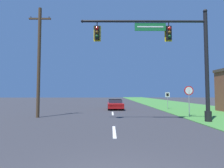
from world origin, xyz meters
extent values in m
cube|color=#428438|center=(10.50, 30.00, 0.02)|extent=(10.00, 110.00, 0.04)
cube|color=silver|center=(0.00, 6.00, 0.01)|extent=(0.16, 2.80, 0.01)
cube|color=silver|center=(0.00, 14.00, 0.01)|extent=(0.16, 2.80, 0.01)
cube|color=silver|center=(0.00, 22.00, 0.01)|extent=(0.16, 2.80, 0.01)
cube|color=silver|center=(0.00, 30.00, 0.01)|extent=(0.16, 2.80, 0.01)
cube|color=silver|center=(0.00, 38.00, 0.01)|extent=(0.16, 2.80, 0.01)
cylinder|color=black|center=(6.40, 8.89, 0.39)|extent=(0.44, 0.44, 0.70)
cylinder|color=black|center=(6.40, 8.89, 3.78)|extent=(0.26, 0.26, 7.48)
sphere|color=black|center=(6.40, 8.89, 7.66)|extent=(0.28, 0.28, 0.28)
cylinder|color=black|center=(2.12, 8.89, 6.92)|extent=(8.55, 0.16, 0.16)
sphere|color=black|center=(-2.15, 8.89, 6.92)|extent=(0.21, 0.21, 0.21)
cube|color=#196B33|center=(2.55, 8.89, 6.53)|extent=(2.15, 0.06, 0.55)
cube|color=white|center=(2.55, 8.86, 6.53)|extent=(1.81, 0.01, 0.08)
cylinder|color=black|center=(-1.13, 8.89, 6.75)|extent=(0.06, 0.06, 0.35)
cube|color=yellow|center=(-1.13, 9.03, 6.10)|extent=(0.50, 0.03, 1.11)
cube|color=black|center=(-1.13, 8.89, 6.10)|extent=(0.34, 0.24, 0.95)
sphere|color=red|center=(-1.13, 8.75, 6.38)|extent=(0.22, 0.22, 0.22)
sphere|color=#51380F|center=(-1.13, 8.75, 6.10)|extent=(0.22, 0.22, 0.22)
sphere|color=#0F3D19|center=(-1.13, 8.75, 5.81)|extent=(0.22, 0.22, 0.22)
cylinder|color=black|center=(3.83, 8.89, 6.75)|extent=(0.06, 0.06, 0.35)
cube|color=yellow|center=(3.83, 9.03, 6.10)|extent=(0.50, 0.03, 1.11)
cube|color=black|center=(3.83, 8.89, 6.10)|extent=(0.34, 0.24, 0.95)
sphere|color=red|center=(3.83, 8.75, 6.38)|extent=(0.22, 0.22, 0.22)
sphere|color=#51380F|center=(3.83, 8.75, 6.10)|extent=(0.22, 0.22, 0.22)
sphere|color=#0F3D19|center=(3.83, 8.75, 5.81)|extent=(0.22, 0.22, 0.22)
cylinder|color=black|center=(1.13, 19.97, 0.32)|extent=(0.22, 0.64, 0.64)
cylinder|color=black|center=(-0.47, 19.94, 0.32)|extent=(0.22, 0.64, 0.64)
cylinder|color=black|center=(1.18, 17.14, 0.32)|extent=(0.22, 0.64, 0.64)
cylinder|color=black|center=(-0.42, 17.11, 0.32)|extent=(0.22, 0.64, 0.64)
cube|color=#AD1414|center=(0.36, 18.54, 0.50)|extent=(1.91, 4.27, 0.55)
cube|color=#283342|center=(0.35, 18.65, 0.98)|extent=(1.64, 1.81, 0.42)
cube|color=#AD1414|center=(0.35, 18.65, 1.16)|extent=(1.60, 1.77, 0.06)
cube|color=#B71414|center=(0.40, 16.45, 0.56)|extent=(1.68, 0.09, 0.14)
cylinder|color=gray|center=(6.29, 11.49, 1.14)|extent=(0.07, 0.07, 2.20)
cylinder|color=red|center=(6.29, 11.49, 2.16)|extent=(0.76, 0.04, 0.76)
cylinder|color=white|center=(6.29, 11.46, 2.16)|extent=(0.61, 0.01, 0.61)
cylinder|color=gray|center=(6.85, 18.71, 1.04)|extent=(0.06, 0.06, 2.00)
cube|color=white|center=(6.85, 18.71, 1.77)|extent=(0.55, 0.04, 0.60)
cube|color=black|center=(6.85, 18.68, 1.77)|extent=(0.31, 0.01, 0.34)
cylinder|color=#4C3823|center=(-6.05, 11.21, 4.50)|extent=(0.26, 0.26, 9.00)
cube|color=#4C3823|center=(-6.05, 11.21, 8.10)|extent=(1.80, 0.12, 0.12)
cylinder|color=#333338|center=(-6.80, 11.21, 8.22)|extent=(0.08, 0.08, 0.12)
cylinder|color=#333338|center=(-5.30, 11.21, 8.22)|extent=(0.08, 0.08, 0.12)
camera|label=1|loc=(-0.16, -2.93, 1.93)|focal=28.00mm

